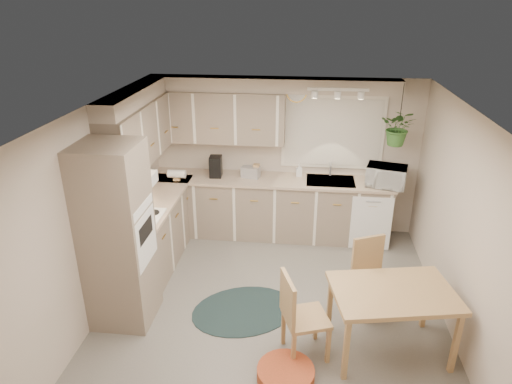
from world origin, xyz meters
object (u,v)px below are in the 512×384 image
at_px(braided_rug, 244,310).
at_px(chair_left, 306,316).
at_px(dining_table, 389,321).
at_px(chair_back, 375,279).
at_px(pet_bed, 286,374).
at_px(microwave, 386,174).

bearing_deg(braided_rug, chair_left, -39.92).
height_order(dining_table, chair_back, chair_back).
xyz_separation_m(chair_left, pet_bed, (-0.18, -0.39, -0.41)).
xyz_separation_m(chair_left, microwave, (1.08, 2.45, 0.65)).
bearing_deg(braided_rug, dining_table, -16.88).
distance_m(dining_table, chair_back, 0.67).
height_order(chair_left, pet_bed, chair_left).
bearing_deg(dining_table, braided_rug, 163.12).
xyz_separation_m(dining_table, pet_bed, (-1.03, -0.52, -0.31)).
bearing_deg(microwave, chair_back, -86.20).
bearing_deg(braided_rug, chair_back, 6.77).
relative_size(dining_table, braided_rug, 0.97).
height_order(chair_left, braided_rug, chair_left).
xyz_separation_m(chair_back, pet_bed, (-0.96, -1.18, -0.38)).
distance_m(dining_table, microwave, 2.45).
xyz_separation_m(dining_table, braided_rug, (-1.58, 0.48, -0.37)).
bearing_deg(chair_back, microwave, -124.32).
distance_m(chair_left, chair_back, 1.11).
relative_size(chair_left, chair_back, 1.06).
relative_size(chair_left, pet_bed, 1.69).
relative_size(dining_table, chair_back, 1.34).
bearing_deg(pet_bed, chair_back, 50.98).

